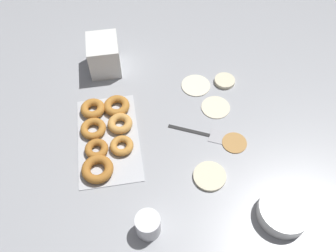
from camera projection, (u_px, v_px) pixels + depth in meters
The scene contains 11 objects.
ground_plane at pixel (194, 130), 1.34m from camera, with size 3.00×3.00×0.00m, color #9EA0A5.
pancake_0 at pixel (216, 107), 1.40m from camera, with size 0.11×0.11×0.01m, color beige.
pancake_1 at pixel (235, 142), 1.31m from camera, with size 0.09×0.09×0.01m, color #B27F42.
pancake_2 at pixel (210, 176), 1.22m from camera, with size 0.11×0.11×0.01m, color beige.
pancake_3 at pixel (225, 81), 1.48m from camera, with size 0.08×0.08×0.02m, color beige.
pancake_4 at pixel (196, 85), 1.47m from camera, with size 0.12×0.12×0.01m, color silver.
donut_tray at pixel (106, 134), 1.31m from camera, with size 0.39×0.22×0.04m.
batter_bowl at pixel (284, 211), 1.13m from camera, with size 0.17×0.17×0.05m.
container_stack at pixel (104, 55), 1.48m from camera, with size 0.15×0.13×0.14m.
paper_cup at pixel (148, 225), 1.09m from camera, with size 0.08×0.08×0.08m.
spatula at pixel (218, 137), 1.32m from camera, with size 0.16×0.28×0.01m.
Camera 1 is at (0.75, -0.22, 1.10)m, focal length 38.00 mm.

